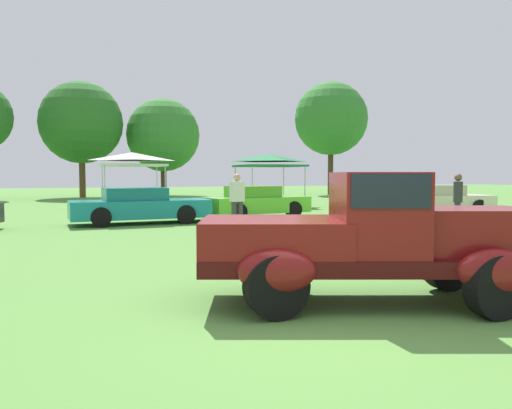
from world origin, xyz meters
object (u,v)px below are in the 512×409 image
object	(u,v)px
show_car_lime	(256,202)
show_car_teal	(139,206)
spectator_near_truck	(458,200)
canopy_tent_center_field	(269,160)
show_car_cream	(442,200)
feature_pickup_truck	(370,237)
canopy_tent_left_field	(132,158)
spectator_between_cars	(237,200)

from	to	relation	value
show_car_lime	show_car_teal	bearing A→B (deg)	-168.87
spectator_near_truck	canopy_tent_center_field	distance (m)	12.50
show_car_lime	show_car_cream	world-z (taller)	same
show_car_lime	show_car_cream	size ratio (longest dim) A/B	1.02
show_car_teal	show_car_cream	size ratio (longest dim) A/B	1.12
feature_pickup_truck	show_car_teal	world-z (taller)	feature_pickup_truck
spectator_near_truck	canopy_tent_left_field	world-z (taller)	canopy_tent_left_field
show_car_cream	spectator_between_cars	bearing A→B (deg)	-163.16
show_car_cream	feature_pickup_truck	bearing A→B (deg)	-132.92
feature_pickup_truck	spectator_near_truck	world-z (taller)	feature_pickup_truck
show_car_lime	spectator_near_truck	xyz separation A→B (m)	(4.06, -6.28, 0.31)
show_car_teal	canopy_tent_center_field	xyz separation A→B (m)	(7.34, 6.95, 1.82)
feature_pickup_truck	show_car_lime	xyz separation A→B (m)	(2.82, 12.51, -0.27)
show_car_teal	canopy_tent_center_field	world-z (taller)	canopy_tent_center_field
spectator_between_cars	spectator_near_truck	bearing A→B (deg)	-21.71
show_car_teal	spectator_near_truck	distance (m)	10.11
canopy_tent_center_field	canopy_tent_left_field	bearing A→B (deg)	176.71
feature_pickup_truck	spectator_between_cars	distance (m)	8.67
show_car_lime	canopy_tent_center_field	distance (m)	6.95
show_car_lime	feature_pickup_truck	bearing A→B (deg)	-102.72
show_car_teal	show_car_lime	distance (m)	4.58
show_car_teal	canopy_tent_center_field	size ratio (longest dim) A/B	1.51
feature_pickup_truck	show_car_teal	size ratio (longest dim) A/B	0.96
canopy_tent_left_field	canopy_tent_center_field	distance (m)	6.86
feature_pickup_truck	show_car_lime	size ratio (longest dim) A/B	1.05
show_car_lime	spectator_near_truck	bearing A→B (deg)	-57.13
canopy_tent_left_field	show_car_cream	bearing A→B (deg)	-31.44
spectator_near_truck	show_car_cream	bearing A→B (deg)	53.93
show_car_cream	spectator_near_truck	size ratio (longest dim) A/B	2.48
show_car_cream	canopy_tent_left_field	size ratio (longest dim) A/B	1.40
spectator_between_cars	canopy_tent_center_field	distance (m)	11.15
feature_pickup_truck	canopy_tent_left_field	world-z (taller)	canopy_tent_left_field
show_car_teal	show_car_lime	xyz separation A→B (m)	(4.49, 0.88, -0.00)
feature_pickup_truck	show_car_cream	bearing A→B (deg)	47.08
feature_pickup_truck	show_car_teal	xyz separation A→B (m)	(-1.67, 11.62, -0.26)
show_car_cream	spectator_near_truck	bearing A→B (deg)	-126.07
show_car_cream	spectator_between_cars	xyz separation A→B (m)	(-9.95, -3.01, 0.31)
feature_pickup_truck	show_car_teal	bearing A→B (deg)	98.17
show_car_cream	spectator_between_cars	distance (m)	10.40
show_car_cream	canopy_tent_center_field	xyz separation A→B (m)	(-5.15, 6.94, 1.82)
show_car_teal	show_car_lime	world-z (taller)	same
show_car_teal	spectator_near_truck	bearing A→B (deg)	-32.25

